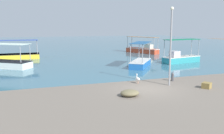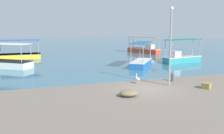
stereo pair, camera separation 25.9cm
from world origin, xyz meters
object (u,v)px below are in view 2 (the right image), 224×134
object	(u,v)px
lamp_post	(170,42)
net_pile	(129,93)
pelican	(137,79)
cargo_crate	(206,86)
fishing_boat_far_left	(182,58)
fishing_boat_outer	(7,63)
mooring_bollard	(172,77)
fishing_boat_near_right	(20,55)
fishing_boat_far_right	(144,49)
fishing_boat_center	(141,62)

from	to	relation	value
lamp_post	net_pile	world-z (taller)	lamp_post
pelican	cargo_crate	size ratio (longest dim) A/B	1.17
fishing_boat_far_left	cargo_crate	world-z (taller)	fishing_boat_far_left
lamp_post	cargo_crate	size ratio (longest dim) A/B	9.00
fishing_boat_outer	mooring_bollard	bearing A→B (deg)	-40.84
fishing_boat_outer	net_pile	size ratio (longest dim) A/B	4.49
fishing_boat_near_right	net_pile	size ratio (longest dim) A/B	4.46
fishing_boat_outer	mooring_bollard	size ratio (longest dim) A/B	8.00
fishing_boat_far_right	pelican	size ratio (longest dim) A/B	7.87
fishing_boat_far_left	lamp_post	distance (m)	13.36
fishing_boat_center	net_pile	world-z (taller)	fishing_boat_center
fishing_boat_far_left	net_pile	xyz separation A→B (m)	(-12.34, -12.05, -0.44)
pelican	fishing_boat_center	bearing A→B (deg)	62.75
lamp_post	fishing_boat_far_right	bearing A→B (deg)	68.91
mooring_bollard	net_pile	size ratio (longest dim) A/B	0.56
fishing_boat_far_right	cargo_crate	size ratio (longest dim) A/B	9.19
fishing_boat_center	mooring_bollard	world-z (taller)	fishing_boat_center
fishing_boat_center	fishing_boat_outer	world-z (taller)	fishing_boat_center
fishing_boat_center	mooring_bollard	distance (m)	7.84
fishing_boat_outer	lamp_post	xyz separation A→B (m)	(12.97, -13.50, 2.90)
fishing_boat_center	lamp_post	size ratio (longest dim) A/B	0.79
fishing_boat_far_right	pelican	bearing A→B (deg)	-117.22
pelican	lamp_post	world-z (taller)	lamp_post
fishing_boat_far_left	lamp_post	world-z (taller)	lamp_post
fishing_boat_far_right	mooring_bollard	bearing A→B (deg)	-109.55
fishing_boat_center	fishing_boat_outer	distance (m)	15.43
fishing_boat_far_left	mooring_bollard	distance (m)	11.33
fishing_boat_outer	fishing_boat_far_right	bearing A→B (deg)	22.13
net_pile	mooring_bollard	bearing A→B (deg)	30.04
pelican	net_pile	xyz separation A→B (m)	(-2.14, -3.29, -0.15)
net_pile	cargo_crate	xyz separation A→B (m)	(6.46, 0.06, -0.00)
fishing_boat_near_right	mooring_bollard	size ratio (longest dim) A/B	7.95
fishing_boat_center	fishing_boat_outer	bearing A→B (deg)	163.47
fishing_boat_center	net_pile	bearing A→B (deg)	-119.04
mooring_bollard	fishing_boat_far_left	bearing A→B (deg)	52.10
fishing_boat_far_left	fishing_boat_center	bearing A→B (deg)	-169.76
pelican	net_pile	distance (m)	3.93
fishing_boat_far_right	pelican	distance (m)	23.37
fishing_boat_far_left	pelican	bearing A→B (deg)	-139.36
fishing_boat_near_right	fishing_boat_outer	world-z (taller)	fishing_boat_outer
fishing_boat_far_left	pelican	world-z (taller)	fishing_boat_far_left
lamp_post	cargo_crate	xyz separation A→B (m)	(2.22, -1.75, -3.25)
fishing_boat_far_right	pelican	xyz separation A→B (m)	(-10.69, -20.78, -0.27)
lamp_post	net_pile	bearing A→B (deg)	-156.86
mooring_bollard	fishing_boat_outer	bearing A→B (deg)	139.16
fishing_boat_outer	cargo_crate	world-z (taller)	fishing_boat_outer
fishing_boat_far_left	fishing_boat_near_right	bearing A→B (deg)	150.82
pelican	cargo_crate	bearing A→B (deg)	-36.76
fishing_boat_far_left	fishing_boat_far_right	size ratio (longest dim) A/B	0.87
fishing_boat_center	cargo_crate	world-z (taller)	fishing_boat_center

